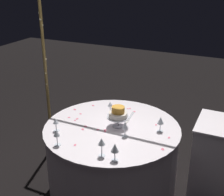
% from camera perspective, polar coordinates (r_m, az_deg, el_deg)
% --- Properties ---
extents(ground_plane, '(12.00, 12.00, 0.00)m').
position_cam_1_polar(ground_plane, '(3.47, 0.00, -16.45)').
color(ground_plane, black).
extents(decorative_arch, '(2.17, 0.06, 2.03)m').
position_cam_1_polar(decorative_arch, '(3.14, 2.94, 7.26)').
color(decorative_arch, olive).
rests_on(decorative_arch, ground).
extents(main_table, '(1.37, 1.37, 0.75)m').
position_cam_1_polar(main_table, '(3.24, 0.00, -11.30)').
color(main_table, white).
rests_on(main_table, ground).
extents(side_table, '(0.55, 0.55, 0.81)m').
position_cam_1_polar(side_table, '(3.38, 19.71, -10.71)').
color(side_table, white).
rests_on(side_table, ground).
extents(tiered_cake, '(0.22, 0.22, 0.22)m').
position_cam_1_polar(tiered_cake, '(2.99, 1.14, -3.01)').
color(tiered_cake, silver).
rests_on(tiered_cake, main_table).
extents(wine_glass_0, '(0.07, 0.07, 0.16)m').
position_cam_1_polar(wine_glass_0, '(2.49, 0.54, -9.42)').
color(wine_glass_0, silver).
rests_on(wine_glass_0, main_table).
extents(wine_glass_1, '(0.06, 0.06, 0.13)m').
position_cam_1_polar(wine_glass_1, '(2.98, -10.53, -4.46)').
color(wine_glass_1, silver).
rests_on(wine_glass_1, main_table).
extents(wine_glass_2, '(0.06, 0.06, 0.16)m').
position_cam_1_polar(wine_glass_2, '(2.74, -10.37, -6.65)').
color(wine_glass_2, silver).
rests_on(wine_glass_2, main_table).
extents(wine_glass_3, '(0.06, 0.06, 0.15)m').
position_cam_1_polar(wine_glass_3, '(2.95, 9.12, -4.29)').
color(wine_glass_3, silver).
rests_on(wine_glass_3, main_table).
extents(wine_glass_4, '(0.06, 0.06, 0.15)m').
position_cam_1_polar(wine_glass_4, '(3.25, -0.34, -1.35)').
color(wine_glass_4, silver).
rests_on(wine_glass_4, main_table).
extents(wine_glass_5, '(0.06, 0.06, 0.16)m').
position_cam_1_polar(wine_glass_5, '(2.83, 2.48, -5.26)').
color(wine_glass_5, silver).
rests_on(wine_glass_5, main_table).
extents(wine_glass_6, '(0.06, 0.06, 0.17)m').
position_cam_1_polar(wine_glass_6, '(2.54, -1.97, -8.37)').
color(wine_glass_6, silver).
rests_on(wine_glass_6, main_table).
extents(cake_knife, '(0.05, 0.30, 0.01)m').
position_cam_1_polar(cake_knife, '(3.21, 3.24, -3.83)').
color(cake_knife, silver).
rests_on(cake_knife, main_table).
extents(rose_petal_0, '(0.05, 0.04, 0.00)m').
position_cam_1_polar(rose_petal_0, '(3.44, -7.02, -2.15)').
color(rose_petal_0, '#EA6B84').
rests_on(rose_petal_0, main_table).
extents(rose_petal_1, '(0.03, 0.03, 0.00)m').
position_cam_1_polar(rose_petal_1, '(3.43, 3.00, -2.01)').
color(rose_petal_1, '#EA6B84').
rests_on(rose_petal_1, main_table).
extents(rose_petal_2, '(0.04, 0.03, 0.00)m').
position_cam_1_polar(rose_petal_2, '(3.26, -8.09, -3.64)').
color(rose_petal_2, '#EA6B84').
rests_on(rose_petal_2, main_table).
extents(rose_petal_3, '(0.04, 0.03, 0.00)m').
position_cam_1_polar(rose_petal_3, '(3.07, -5.01, -5.31)').
color(rose_petal_3, '#EA6B84').
rests_on(rose_petal_3, main_table).
extents(rose_petal_4, '(0.03, 0.03, 0.00)m').
position_cam_1_polar(rose_petal_4, '(3.44, 3.37, -1.96)').
color(rose_petal_4, '#EA6B84').
rests_on(rose_petal_4, main_table).
extents(rose_petal_5, '(0.03, 0.04, 0.00)m').
position_cam_1_polar(rose_petal_5, '(3.51, 1.95, -1.45)').
color(rose_petal_5, '#EA6B84').
rests_on(rose_petal_5, main_table).
extents(rose_petal_6, '(0.04, 0.04, 0.00)m').
position_cam_1_polar(rose_petal_6, '(3.00, -2.68, -5.97)').
color(rose_petal_6, '#EA6B84').
rests_on(rose_petal_6, main_table).
extents(rose_petal_7, '(0.04, 0.03, 0.00)m').
position_cam_1_polar(rose_petal_7, '(3.52, -3.58, -1.41)').
color(rose_petal_7, '#EA6B84').
rests_on(rose_petal_7, main_table).
extents(rose_petal_8, '(0.04, 0.04, 0.00)m').
position_cam_1_polar(rose_petal_8, '(3.51, 0.22, -1.37)').
color(rose_petal_8, '#EA6B84').
rests_on(rose_petal_8, main_table).
extents(rose_petal_9, '(0.04, 0.04, 0.00)m').
position_cam_1_polar(rose_petal_9, '(3.22, -6.64, -3.94)').
color(rose_petal_9, '#EA6B84').
rests_on(rose_petal_9, main_table).
extents(rose_petal_10, '(0.03, 0.03, 0.00)m').
position_cam_1_polar(rose_petal_10, '(3.11, 8.27, -5.01)').
color(rose_petal_10, '#EA6B84').
rests_on(rose_petal_10, main_table).
extents(rose_petal_11, '(0.05, 0.04, 0.00)m').
position_cam_1_polar(rose_petal_11, '(3.01, -5.52, -5.87)').
color(rose_petal_11, '#EA6B84').
rests_on(rose_petal_11, main_table).
extents(rose_petal_12, '(0.04, 0.04, 0.00)m').
position_cam_1_polar(rose_petal_12, '(3.24, 1.86, -3.62)').
color(rose_petal_12, '#EA6B84').
rests_on(rose_petal_12, main_table).
extents(rose_petal_13, '(0.03, 0.04, 0.00)m').
position_cam_1_polar(rose_petal_13, '(2.77, -6.98, -8.77)').
color(rose_petal_13, '#EA6B84').
rests_on(rose_petal_13, main_table).
extents(rose_petal_14, '(0.04, 0.05, 0.00)m').
position_cam_1_polar(rose_petal_14, '(2.73, 9.53, -9.47)').
color(rose_petal_14, '#EA6B84').
rests_on(rose_petal_14, main_table).
extents(rose_petal_15, '(0.03, 0.02, 0.00)m').
position_cam_1_polar(rose_petal_15, '(2.99, -1.27, -6.00)').
color(rose_petal_15, '#EA6B84').
rests_on(rose_petal_15, main_table).
extents(rose_petal_16, '(0.03, 0.04, 0.00)m').
position_cam_1_polar(rose_petal_16, '(3.37, 4.19, -2.57)').
color(rose_petal_16, '#EA6B84').
rests_on(rose_petal_16, main_table).
extents(rose_petal_17, '(0.03, 0.03, 0.00)m').
position_cam_1_polar(rose_petal_17, '(3.19, -6.98, -4.19)').
color(rose_petal_17, '#EA6B84').
rests_on(rose_petal_17, main_table).
extents(rose_petal_18, '(0.04, 0.04, 0.00)m').
position_cam_1_polar(rose_petal_18, '(2.97, -1.30, -6.28)').
color(rose_petal_18, '#EA6B84').
rests_on(rose_petal_18, main_table).
extents(rose_petal_19, '(0.04, 0.04, 0.00)m').
position_cam_1_polar(rose_petal_19, '(3.33, -5.94, -2.97)').
color(rose_petal_19, '#EA6B84').
rests_on(rose_petal_19, main_table).
extents(rose_petal_20, '(0.02, 0.03, 0.00)m').
position_cam_1_polar(rose_petal_20, '(2.91, 10.68, -7.33)').
color(rose_petal_20, '#EA6B84').
rests_on(rose_petal_20, main_table).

